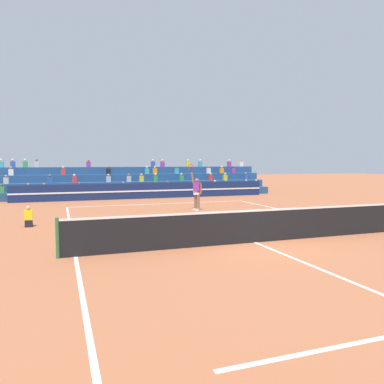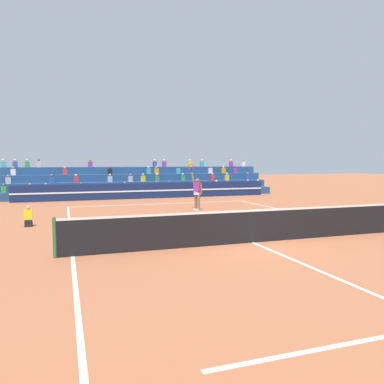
% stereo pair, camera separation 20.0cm
% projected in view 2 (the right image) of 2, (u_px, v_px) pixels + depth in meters
% --- Properties ---
extents(ground_plane, '(120.00, 120.00, 0.00)m').
position_uv_depth(ground_plane, '(253.00, 243.00, 11.97)').
color(ground_plane, '#AD603D').
extents(court_lines, '(11.10, 23.90, 0.01)m').
position_uv_depth(court_lines, '(253.00, 242.00, 11.97)').
color(court_lines, white).
rests_on(court_lines, ground).
extents(tennis_net, '(12.00, 0.10, 1.10)m').
position_uv_depth(tennis_net, '(253.00, 226.00, 11.92)').
color(tennis_net, '#2D6B38').
rests_on(tennis_net, ground).
extents(sponsor_banner_wall, '(18.00, 0.26, 1.10)m').
position_uv_depth(sponsor_banner_wall, '(148.00, 191.00, 26.65)').
color(sponsor_banner_wall, navy).
rests_on(sponsor_banner_wall, ground).
extents(bleacher_stand, '(20.69, 3.80, 2.83)m').
position_uv_depth(bleacher_stand, '(140.00, 184.00, 29.62)').
color(bleacher_stand, navy).
rests_on(bleacher_stand, ground).
extents(ball_kid_courtside, '(0.30, 0.36, 0.84)m').
position_uv_depth(ball_kid_courtside, '(28.00, 218.00, 14.98)').
color(ball_kid_courtside, black).
rests_on(ball_kid_courtside, ground).
extents(tennis_player, '(0.58, 0.68, 2.50)m').
position_uv_depth(tennis_player, '(197.00, 192.00, 19.99)').
color(tennis_player, brown).
rests_on(tennis_player, ground).
extents(tennis_ball, '(0.07, 0.07, 0.07)m').
position_uv_depth(tennis_ball, '(259.00, 211.00, 19.64)').
color(tennis_ball, '#C6DB33').
rests_on(tennis_ball, ground).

